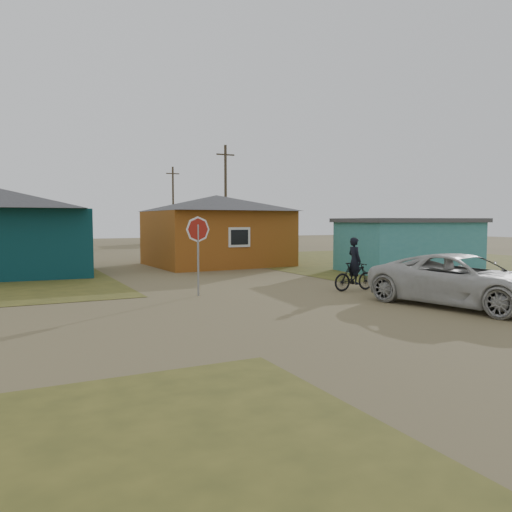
{
  "coord_description": "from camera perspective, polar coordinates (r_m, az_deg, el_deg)",
  "views": [
    {
      "loc": [
        -8.08,
        -11.9,
        2.49
      ],
      "look_at": [
        -0.57,
        3.0,
        1.3
      ],
      "focal_mm": 35.0,
      "sensor_mm": 36.0,
      "label": 1
    }
  ],
  "objects": [
    {
      "name": "stop_sign",
      "position": [
        16.51,
        -6.65,
        2.07
      ],
      "size": [
        0.84,
        0.25,
        2.63
      ],
      "color": "gray",
      "rests_on": "ground"
    },
    {
      "name": "utility_pole_near",
      "position": [
        36.94,
        -3.49,
        6.62
      ],
      "size": [
        1.4,
        0.2,
        8.0
      ],
      "color": "#433728",
      "rests_on": "ground"
    },
    {
      "name": "ground",
      "position": [
        14.59,
        7.36,
        -5.78
      ],
      "size": [
        120.0,
        120.0,
        0.0
      ],
      "primitive_type": "plane",
      "color": "olive"
    },
    {
      "name": "house_beige_east",
      "position": [
        54.96,
        -7.55,
        3.38
      ],
      "size": [
        6.95,
        6.05,
        3.6
      ],
      "color": "gray",
      "rests_on": "ground"
    },
    {
      "name": "cyclist",
      "position": [
        18.01,
        11.18,
        -1.73
      ],
      "size": [
        1.68,
        0.61,
        1.9
      ],
      "color": "black",
      "rests_on": "ground"
    },
    {
      "name": "grass_ne",
      "position": [
        33.37,
        14.78,
        -0.33
      ],
      "size": [
        20.0,
        18.0,
        0.0
      ],
      "primitive_type": "cube",
      "color": "brown",
      "rests_on": "ground"
    },
    {
      "name": "house_pale_west",
      "position": [
        45.95,
        -24.18,
        2.93
      ],
      "size": [
        7.04,
        6.15,
        3.6
      ],
      "color": "#949C86",
      "rests_on": "ground"
    },
    {
      "name": "vehicle",
      "position": [
        15.63,
        22.69,
        -2.6
      ],
      "size": [
        3.65,
        5.86,
        1.51
      ],
      "primitive_type": "imported",
      "rotation": [
        0.0,
        0.0,
        0.22
      ],
      "color": "#BABAB5",
      "rests_on": "ground"
    },
    {
      "name": "shed_turquoise",
      "position": [
        25.47,
        16.94,
        1.25
      ],
      "size": [
        6.71,
        4.93,
        2.6
      ],
      "color": "teal",
      "rests_on": "ground"
    },
    {
      "name": "house_yellow",
      "position": [
        27.98,
        -4.53,
        3.07
      ],
      "size": [
        7.72,
        6.76,
        3.9
      ],
      "color": "#904C16",
      "rests_on": "ground"
    },
    {
      "name": "utility_pole_far",
      "position": [
        52.3,
        -9.45,
        5.82
      ],
      "size": [
        1.4,
        0.2,
        8.0
      ],
      "color": "#433728",
      "rests_on": "ground"
    }
  ]
}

